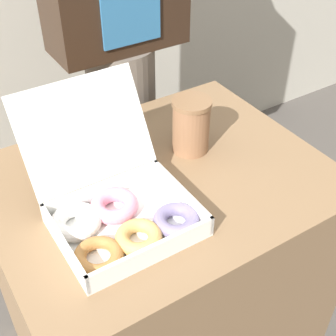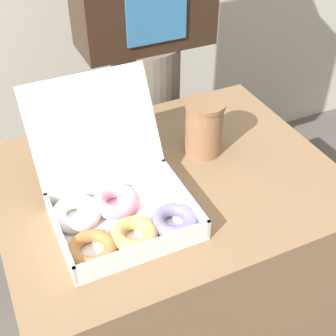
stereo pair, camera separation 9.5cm
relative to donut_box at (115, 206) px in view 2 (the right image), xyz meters
name	(u,v)px [view 2 (the right image)]	position (x,y,z in m)	size (l,w,h in m)	color
table	(167,273)	(0.16, 0.09, -0.41)	(0.82, 0.64, 0.74)	brown
donut_box	(115,206)	(0.00, 0.00, 0.00)	(0.31, 0.36, 0.26)	white
coffee_cup	(204,127)	(0.29, 0.14, 0.03)	(0.10, 0.10, 0.15)	#8C6042
person_customer	(145,42)	(0.31, 0.57, 0.09)	(0.41, 0.22, 1.61)	#665B51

